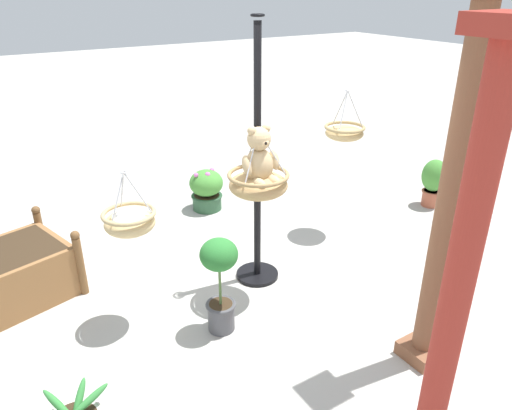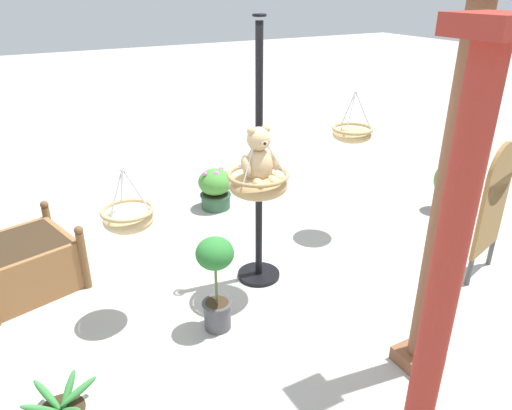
{
  "view_description": "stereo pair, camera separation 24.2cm",
  "coord_description": "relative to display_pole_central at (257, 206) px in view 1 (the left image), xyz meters",
  "views": [
    {
      "loc": [
        2.17,
        3.45,
        2.83
      ],
      "look_at": [
        0.0,
        0.03,
        0.95
      ],
      "focal_mm": 33.8,
      "sensor_mm": 36.0,
      "label": 1
    },
    {
      "loc": [
        1.97,
        3.58,
        2.83
      ],
      "look_at": [
        0.0,
        0.03,
        0.95
      ],
      "focal_mm": 33.8,
      "sensor_mm": 36.0,
      "label": 2
    }
  ],
  "objects": [
    {
      "name": "hanging_basket_right_low",
      "position": [
        1.29,
        0.05,
        0.2
      ],
      "size": [
        0.45,
        0.45,
        0.56
      ],
      "color": "tan"
    },
    {
      "name": "potted_plant_fern_front",
      "position": [
        0.73,
        0.54,
        -0.29
      ],
      "size": [
        0.33,
        0.33,
        0.91
      ],
      "color": "#4C4C51",
      "rests_on": "ground"
    },
    {
      "name": "wooden_planter_box",
      "position": [
        2.15,
        -0.95,
        -0.54
      ],
      "size": [
        1.15,
        1.11,
        0.69
      ],
      "color": "olive",
      "rests_on": "ground"
    },
    {
      "name": "ground_plane",
      "position": [
        0.14,
        0.18,
        -0.82
      ],
      "size": [
        40.0,
        40.0,
        0.0
      ],
      "primitive_type": "plane",
      "color": "#ADAAA3"
    },
    {
      "name": "greenhouse_pillar_left",
      "position": [
        -0.5,
        1.74,
        0.57
      ],
      "size": [
        0.32,
        0.32,
        2.88
      ],
      "color": "brown",
      "rests_on": "ground"
    },
    {
      "name": "greenhouse_pillar_right",
      "position": [
        0.17,
        2.34,
        0.49
      ],
      "size": [
        0.33,
        0.33,
        2.71
      ],
      "color": "#9E2D23",
      "rests_on": "ground"
    },
    {
      "name": "teddy_bear",
      "position": [
        0.15,
        0.27,
        0.59
      ],
      "size": [
        0.37,
        0.34,
        0.54
      ],
      "color": "tan"
    },
    {
      "name": "display_sign_board",
      "position": [
        -2.06,
        1.1,
        0.05
      ],
      "size": [
        0.62,
        0.22,
        1.46
      ],
      "color": "olive",
      "rests_on": "ground"
    },
    {
      "name": "hanging_basket_with_teddy",
      "position": [
        0.15,
        0.25,
        0.36
      ],
      "size": [
        0.56,
        0.56,
        0.63
      ],
      "color": "tan"
    },
    {
      "name": "potted_plant_flowering_red",
      "position": [
        -0.32,
        -1.77,
        -0.53
      ],
      "size": [
        0.45,
        0.45,
        0.57
      ],
      "color": "#2D5638",
      "rests_on": "ground"
    },
    {
      "name": "potted_plant_tall_leafy",
      "position": [
        -2.98,
        -0.21,
        -0.45
      ],
      "size": [
        0.34,
        0.34,
        0.67
      ],
      "color": "#AD563D",
      "rests_on": "ground"
    },
    {
      "name": "display_pole_central",
      "position": [
        0.0,
        0.0,
        0.0
      ],
      "size": [
        0.44,
        0.44,
        2.59
      ],
      "color": "black",
      "rests_on": "ground"
    },
    {
      "name": "hanging_basket_left_high",
      "position": [
        -1.4,
        -0.35,
        0.45
      ],
      "size": [
        0.46,
        0.46,
        0.57
      ],
      "color": "tan"
    }
  ]
}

